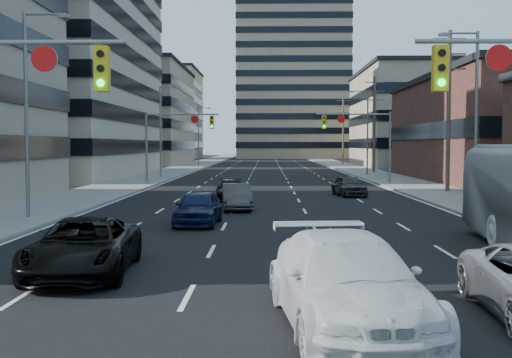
{
  "coord_description": "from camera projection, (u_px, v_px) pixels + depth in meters",
  "views": [
    {
      "loc": [
        -0.08,
        -7.65,
        3.31
      ],
      "look_at": [
        -0.43,
        13.05,
        2.2
      ],
      "focal_mm": 45.0,
      "sensor_mm": 36.0,
      "label": 1
    }
  ],
  "objects": [
    {
      "name": "road_surface",
      "position": [
        267.0,
        160.0,
        137.61
      ],
      "size": [
        18.0,
        300.0,
        0.02
      ],
      "primitive_type": "cube",
      "color": "black",
      "rests_on": "ground"
    },
    {
      "name": "sidewalk_left",
      "position": [
        214.0,
        160.0,
        137.8
      ],
      "size": [
        5.0,
        300.0,
        0.15
      ],
      "primitive_type": "cube",
      "color": "slate",
      "rests_on": "ground"
    },
    {
      "name": "sidewalk_right",
      "position": [
        321.0,
        160.0,
        137.42
      ],
      "size": [
        5.0,
        300.0,
        0.15
      ],
      "primitive_type": "cube",
      "color": "slate",
      "rests_on": "ground"
    },
    {
      "name": "office_left_mid",
      "position": [
        11.0,
        43.0,
        67.43
      ],
      "size": [
        26.0,
        34.0,
        28.0
      ],
      "primitive_type": "cube",
      "color": "#ADA089",
      "rests_on": "ground"
    },
    {
      "name": "office_left_far",
      "position": [
        125.0,
        117.0,
        107.64
      ],
      "size": [
        20.0,
        30.0,
        16.0
      ],
      "primitive_type": "cube",
      "color": "gray",
      "rests_on": "ground"
    },
    {
      "name": "office_right_far",
      "position": [
        436.0,
        120.0,
        94.88
      ],
      "size": [
        22.0,
        28.0,
        14.0
      ],
      "primitive_type": "cube",
      "color": "gray",
      "rests_on": "ground"
    },
    {
      "name": "apartment_tower",
      "position": [
        292.0,
        39.0,
        155.92
      ],
      "size": [
        26.0,
        26.0,
        58.0
      ],
      "primitive_type": "cube",
      "color": "gray",
      "rests_on": "ground"
    },
    {
      "name": "bg_block_left",
      "position": [
        146.0,
        116.0,
        147.53
      ],
      "size": [
        24.0,
        24.0,
        20.0
      ],
      "primitive_type": "cube",
      "color": "#ADA089",
      "rests_on": "ground"
    },
    {
      "name": "bg_block_right",
      "position": [
        417.0,
        132.0,
        136.75
      ],
      "size": [
        22.0,
        22.0,
        12.0
      ],
      "primitive_type": "cube",
      "color": "gray",
      "rests_on": "ground"
    },
    {
      "name": "signal_far_left",
      "position": [
        174.0,
        133.0,
        52.64
      ],
      "size": [
        6.09,
        0.33,
        6.0
      ],
      "color": "slate",
      "rests_on": "ground"
    },
    {
      "name": "signal_far_right",
      "position": [
        362.0,
        132.0,
        52.38
      ],
      "size": [
        6.09,
        0.33,
        6.0
      ],
      "color": "slate",
      "rests_on": "ground"
    },
    {
      "name": "utility_pole_block",
      "position": [
        449.0,
        108.0,
        43.25
      ],
      "size": [
        2.2,
        0.28,
        11.0
      ],
      "color": "#4C3D2D",
      "rests_on": "ground"
    },
    {
      "name": "utility_pole_midblock",
      "position": [
        374.0,
        123.0,
        73.2
      ],
      "size": [
        2.2,
        0.28,
        11.0
      ],
      "color": "#4C3D2D",
      "rests_on": "ground"
    },
    {
      "name": "utility_pole_distant",
      "position": [
        343.0,
        129.0,
        103.15
      ],
      "size": [
        2.2,
        0.28,
        11.0
      ],
      "color": "#4C3D2D",
      "rests_on": "ground"
    },
    {
      "name": "streetlight_left_near",
      "position": [
        30.0,
        104.0,
        27.69
      ],
      "size": [
        2.03,
        0.22,
        9.0
      ],
      "color": "slate",
      "rests_on": "ground"
    },
    {
      "name": "streetlight_left_mid",
      "position": [
        162.0,
        127.0,
        62.64
      ],
      "size": [
        2.03,
        0.22,
        9.0
      ],
      "color": "slate",
      "rests_on": "ground"
    },
    {
      "name": "streetlight_left_far",
      "position": [
        200.0,
        133.0,
        97.58
      ],
      "size": [
        2.03,
        0.22,
        9.0
      ],
      "color": "slate",
      "rests_on": "ground"
    },
    {
      "name": "streetlight_right_near",
      "position": [
        473.0,
        110.0,
        32.33
      ],
      "size": [
        2.03,
        0.22,
        9.0
      ],
      "color": "slate",
      "rests_on": "ground"
    },
    {
      "name": "streetlight_right_far",
      "position": [
        366.0,
        128.0,
        67.28
      ],
      "size": [
        2.03,
        0.22,
        9.0
      ],
      "color": "slate",
      "rests_on": "ground"
    },
    {
      "name": "black_pickup",
      "position": [
        83.0,
        247.0,
        16.2
      ],
      "size": [
        2.74,
        5.33,
        1.44
      ],
      "primitive_type": "imported",
      "rotation": [
        0.0,
        0.0,
        0.07
      ],
      "color": "black",
      "rests_on": "ground"
    },
    {
      "name": "white_van",
      "position": [
        347.0,
        282.0,
        11.51
      ],
      "size": [
        2.98,
        6.0,
        1.68
      ],
      "primitive_type": "imported",
      "rotation": [
        0.0,
        0.0,
        0.11
      ],
      "color": "silver",
      "rests_on": "ground"
    },
    {
      "name": "sedan_blue",
      "position": [
        198.0,
        208.0,
        26.34
      ],
      "size": [
        1.86,
        4.24,
        1.42
      ],
      "primitive_type": "imported",
      "rotation": [
        0.0,
        0.0,
        -0.04
      ],
      "color": "#0D1436",
      "rests_on": "ground"
    },
    {
      "name": "sedan_grey_center",
      "position": [
        237.0,
        197.0,
        32.43
      ],
      "size": [
        1.75,
        4.14,
        1.33
      ],
      "primitive_type": "imported",
      "rotation": [
        0.0,
        0.0,
        0.09
      ],
      "color": "#3A3A3D",
      "rests_on": "ground"
    },
    {
      "name": "sedan_black_far",
      "position": [
        231.0,
        190.0,
        37.86
      ],
      "size": [
        2.17,
        4.44,
        1.24
      ],
      "primitive_type": "imported",
      "rotation": [
        0.0,
        0.0,
        0.1
      ],
      "color": "black",
      "rests_on": "ground"
    },
    {
      "name": "sedan_grey_right",
      "position": [
        349.0,
        186.0,
        41.17
      ],
      "size": [
        2.15,
        4.2,
        1.37
      ],
      "primitive_type": "imported",
      "rotation": [
        0.0,
        0.0,
        0.14
      ],
      "color": "#2E2F31",
      "rests_on": "ground"
    }
  ]
}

